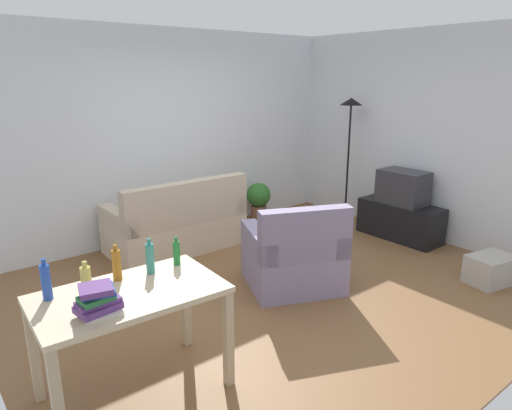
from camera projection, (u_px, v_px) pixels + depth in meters
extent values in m
cube|color=brown|center=(278.00, 287.00, 4.76)|extent=(5.20, 4.40, 0.02)
cube|color=silver|center=(170.00, 135.00, 6.04)|extent=(5.20, 0.10, 2.70)
cube|color=silver|center=(430.00, 136.00, 5.94)|extent=(0.10, 4.40, 2.70)
cube|color=beige|center=(176.00, 233.00, 5.77)|extent=(1.63, 0.84, 0.40)
cube|color=#C0AD91|center=(188.00, 203.00, 5.39)|extent=(1.63, 0.16, 0.52)
cube|color=#C8B597|center=(223.00, 199.00, 6.12)|extent=(0.16, 0.84, 0.22)
cube|color=#C8B597|center=(118.00, 220.00, 5.24)|extent=(0.16, 0.84, 0.22)
cube|color=black|center=(400.00, 221.00, 6.11)|extent=(0.44, 1.10, 0.48)
cube|color=#2D2D33|center=(403.00, 187.00, 5.99)|extent=(0.40, 0.60, 0.44)
cube|color=black|center=(412.00, 185.00, 6.11)|extent=(0.01, 0.52, 0.36)
cylinder|color=black|center=(345.00, 220.00, 6.89)|extent=(0.26, 0.26, 0.03)
cylinder|color=black|center=(348.00, 164.00, 6.65)|extent=(0.03, 0.03, 1.68)
cone|color=black|center=(351.00, 101.00, 6.41)|extent=(0.32, 0.32, 0.10)
cube|color=#C6B28E|center=(129.00, 294.00, 2.97)|extent=(1.23, 0.75, 0.04)
cube|color=tan|center=(58.00, 405.00, 2.52)|extent=(0.06, 0.06, 0.72)
cube|color=tan|center=(228.00, 339.00, 3.16)|extent=(0.06, 0.06, 0.72)
cube|color=tan|center=(34.00, 353.00, 3.00)|extent=(0.06, 0.06, 0.72)
cube|color=tan|center=(186.00, 304.00, 3.64)|extent=(0.06, 0.06, 0.72)
cylinder|color=brown|center=(259.00, 213.00, 6.91)|extent=(0.24, 0.24, 0.22)
sphere|color=#2D6B28|center=(259.00, 195.00, 6.84)|extent=(0.36, 0.36, 0.36)
cube|color=gray|center=(292.00, 266.00, 4.75)|extent=(1.16, 1.13, 0.40)
cube|color=slate|center=(305.00, 235.00, 4.31)|extent=(0.89, 0.51, 0.52)
cube|color=gray|center=(327.00, 235.00, 4.76)|extent=(0.48, 0.83, 0.22)
cube|color=gray|center=(258.00, 242.00, 4.57)|extent=(0.48, 0.83, 0.22)
cube|color=#A8A399|center=(491.00, 269.00, 4.80)|extent=(0.54, 0.43, 0.30)
cylinder|color=#2347A3|center=(46.00, 282.00, 2.84)|extent=(0.06, 0.06, 0.23)
cylinder|color=#2347A3|center=(43.00, 262.00, 2.80)|extent=(0.03, 0.03, 0.04)
cylinder|color=#BCB24C|center=(86.00, 280.00, 2.94)|extent=(0.07, 0.07, 0.17)
cylinder|color=#BCB24C|center=(84.00, 264.00, 2.91)|extent=(0.03, 0.03, 0.04)
cylinder|color=#9E6019|center=(117.00, 265.00, 3.11)|extent=(0.06, 0.06, 0.21)
cylinder|color=#9E6019|center=(115.00, 248.00, 3.08)|extent=(0.03, 0.03, 0.04)
cylinder|color=teal|center=(150.00, 259.00, 3.22)|extent=(0.06, 0.06, 0.22)
cylinder|color=teal|center=(149.00, 241.00, 3.18)|extent=(0.03, 0.03, 0.04)
cylinder|color=#1E722D|center=(177.00, 253.00, 3.37)|extent=(0.05, 0.05, 0.18)
cylinder|color=#1E722D|center=(176.00, 240.00, 3.34)|extent=(0.02, 0.02, 0.04)
cube|color=beige|center=(102.00, 313.00, 2.68)|extent=(0.24, 0.20, 0.03)
cube|color=#593372|center=(98.00, 307.00, 2.67)|extent=(0.26, 0.20, 0.04)
cube|color=#593372|center=(98.00, 302.00, 2.67)|extent=(0.25, 0.14, 0.03)
cube|color=#236B33|center=(96.00, 298.00, 2.65)|extent=(0.20, 0.16, 0.03)
cube|color=navy|center=(98.00, 291.00, 2.66)|extent=(0.22, 0.21, 0.03)
cube|color=#593372|center=(96.00, 289.00, 2.62)|extent=(0.22, 0.22, 0.03)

